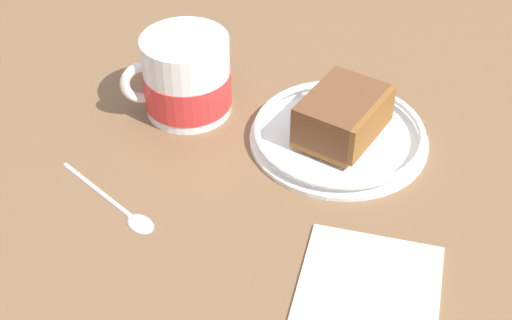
# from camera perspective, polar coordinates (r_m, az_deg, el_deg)

# --- Properties ---
(ground_plane) EXTENTS (1.14, 1.14, 0.02)m
(ground_plane) POSITION_cam_1_polar(r_m,az_deg,el_deg) (0.71, 4.53, -3.01)
(ground_plane) COLOR brown
(small_plate) EXTENTS (0.18, 0.18, 0.02)m
(small_plate) POSITION_cam_1_polar(r_m,az_deg,el_deg) (0.76, 6.47, 2.00)
(small_plate) COLOR white
(small_plate) RESTS_ON ground_plane
(cake_slice) EXTENTS (0.11, 0.11, 0.05)m
(cake_slice) POSITION_cam_1_polar(r_m,az_deg,el_deg) (0.74, 6.79, 3.41)
(cake_slice) COLOR brown
(cake_slice) RESTS_ON small_plate
(tea_mug) EXTENTS (0.09, 0.12, 0.09)m
(tea_mug) POSITION_cam_1_polar(r_m,az_deg,el_deg) (0.78, -5.47, 6.34)
(tea_mug) COLOR white
(tea_mug) RESTS_ON ground_plane
(teaspoon) EXTENTS (0.12, 0.09, 0.01)m
(teaspoon) POSITION_cam_1_polar(r_m,az_deg,el_deg) (0.69, -10.23, -3.77)
(teaspoon) COLOR silver
(teaspoon) RESTS_ON ground_plane
(folded_napkin) EXTENTS (0.16, 0.16, 0.01)m
(folded_napkin) POSITION_cam_1_polar(r_m,az_deg,el_deg) (0.62, 8.76, -9.91)
(folded_napkin) COLOR beige
(folded_napkin) RESTS_ON ground_plane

